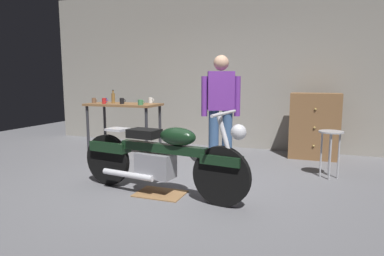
# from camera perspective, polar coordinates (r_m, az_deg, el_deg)

# --- Properties ---
(ground_plane) EXTENTS (12.00, 12.00, 0.00)m
(ground_plane) POSITION_cam_1_polar(r_m,az_deg,el_deg) (4.18, -3.08, -10.18)
(ground_plane) COLOR slate
(back_wall) EXTENTS (8.00, 0.12, 3.10)m
(back_wall) POSITION_cam_1_polar(r_m,az_deg,el_deg) (6.63, 6.54, 10.16)
(back_wall) COLOR gray
(back_wall) RESTS_ON ground_plane
(workbench) EXTENTS (1.30, 0.64, 0.90)m
(workbench) POSITION_cam_1_polar(r_m,az_deg,el_deg) (6.12, -11.59, 3.07)
(workbench) COLOR brown
(workbench) RESTS_ON ground_plane
(motorcycle) EXTENTS (2.18, 0.63, 1.00)m
(motorcycle) POSITION_cam_1_polar(r_m,az_deg,el_deg) (3.84, -5.47, -4.86)
(motorcycle) COLOR black
(motorcycle) RESTS_ON ground_plane
(person_standing) EXTENTS (0.54, 0.34, 1.67)m
(person_standing) POSITION_cam_1_polar(r_m,az_deg,el_deg) (4.92, 4.92, 3.61)
(person_standing) COLOR #3B5A88
(person_standing) RESTS_ON ground_plane
(shop_stool) EXTENTS (0.32, 0.32, 0.64)m
(shop_stool) POSITION_cam_1_polar(r_m,az_deg,el_deg) (4.85, 22.58, -2.14)
(shop_stool) COLOR #B2B2B7
(shop_stool) RESTS_ON ground_plane
(wooden_dresser) EXTENTS (0.80, 0.47, 1.10)m
(wooden_dresser) POSITION_cam_1_polar(r_m,az_deg,el_deg) (5.99, 20.17, 0.34)
(wooden_dresser) COLOR brown
(wooden_dresser) RESTS_ON ground_plane
(drip_tray) EXTENTS (0.56, 0.40, 0.01)m
(drip_tray) POSITION_cam_1_polar(r_m,az_deg,el_deg) (3.98, -5.44, -11.08)
(drip_tray) COLOR olive
(drip_tray) RESTS_ON ground_plane
(mug_brown_stoneware) EXTENTS (0.11, 0.07, 0.10)m
(mug_brown_stoneware) POSITION_cam_1_polar(r_m,az_deg,el_deg) (6.32, -16.38, 4.53)
(mug_brown_stoneware) COLOR brown
(mug_brown_stoneware) RESTS_ON workbench
(mug_blue_enamel) EXTENTS (0.12, 0.09, 0.09)m
(mug_blue_enamel) POSITION_cam_1_polar(r_m,az_deg,el_deg) (6.41, -14.66, 4.59)
(mug_blue_enamel) COLOR #2D51AD
(mug_blue_enamel) RESTS_ON workbench
(mug_green_speckled) EXTENTS (0.12, 0.09, 0.09)m
(mug_green_speckled) POSITION_cam_1_polar(r_m,az_deg,el_deg) (5.66, -8.77, 4.35)
(mug_green_speckled) COLOR #3D7F4C
(mug_green_speckled) RESTS_ON workbench
(mug_black_matte) EXTENTS (0.11, 0.07, 0.10)m
(mug_black_matte) POSITION_cam_1_polar(r_m,az_deg,el_deg) (5.97, -11.85, 4.53)
(mug_black_matte) COLOR black
(mug_black_matte) RESTS_ON workbench
(mug_red_diner) EXTENTS (0.11, 0.07, 0.10)m
(mug_red_diner) POSITION_cam_1_polar(r_m,az_deg,el_deg) (6.07, -14.75, 4.49)
(mug_red_diner) COLOR red
(mug_red_diner) RESTS_ON workbench
(mug_white_ceramic) EXTENTS (0.11, 0.07, 0.10)m
(mug_white_ceramic) POSITION_cam_1_polar(r_m,az_deg,el_deg) (6.09, -7.07, 4.71)
(mug_white_ceramic) COLOR white
(mug_white_ceramic) RESTS_ON workbench
(bottle) EXTENTS (0.06, 0.06, 0.24)m
(bottle) POSITION_cam_1_polar(r_m,az_deg,el_deg) (6.18, -13.29, 5.02)
(bottle) COLOR olive
(bottle) RESTS_ON workbench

